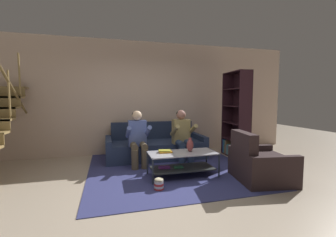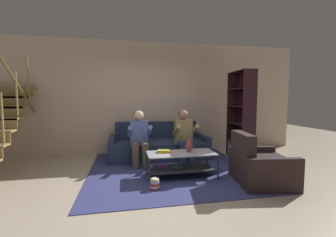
% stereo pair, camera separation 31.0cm
% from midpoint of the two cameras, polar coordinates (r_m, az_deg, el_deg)
% --- Properties ---
extents(ground, '(16.80, 16.80, 0.00)m').
position_cam_midpoint_polar(ground, '(3.85, -2.54, -16.66)').
color(ground, '#C0AE97').
extents(back_partition, '(8.40, 0.12, 2.90)m').
position_cam_midpoint_polar(back_partition, '(6.00, -7.76, 5.22)').
color(back_partition, beige).
rests_on(back_partition, ground).
extents(couch, '(2.34, 0.99, 0.84)m').
position_cam_midpoint_polar(couch, '(5.53, -4.86, -7.04)').
color(couch, navy).
rests_on(couch, ground).
extents(person_seated_left, '(0.50, 0.58, 1.17)m').
position_cam_midpoint_polar(person_seated_left, '(4.83, -9.51, -4.48)').
color(person_seated_left, brown).
rests_on(person_seated_left, ground).
extents(person_seated_right, '(0.50, 0.58, 1.17)m').
position_cam_midpoint_polar(person_seated_right, '(5.03, 1.93, -4.04)').
color(person_seated_right, navy).
rests_on(person_seated_right, ground).
extents(coffee_table, '(1.24, 0.56, 0.45)m').
position_cam_midpoint_polar(coffee_table, '(4.18, 1.37, -10.61)').
color(coffee_table, silver).
rests_on(coffee_table, ground).
extents(area_rug, '(3.19, 3.41, 0.01)m').
position_cam_midpoint_polar(area_rug, '(4.80, -1.77, -12.17)').
color(area_rug, navy).
rests_on(area_rug, ground).
extents(vase, '(0.13, 0.13, 0.25)m').
position_cam_midpoint_polar(vase, '(4.19, 3.50, -6.79)').
color(vase, brown).
rests_on(vase, coffee_table).
extents(book_stack, '(0.26, 0.18, 0.05)m').
position_cam_midpoint_polar(book_stack, '(4.14, -2.90, -8.33)').
color(book_stack, orange).
rests_on(book_stack, coffee_table).
extents(bookshelf, '(0.37, 0.89, 2.07)m').
position_cam_midpoint_polar(bookshelf, '(5.74, 15.48, -1.21)').
color(bookshelf, '#2E1720').
rests_on(bookshelf, ground).
extents(armchair, '(0.97, 1.06, 0.86)m').
position_cam_midpoint_polar(armchair, '(4.22, 20.26, -10.99)').
color(armchair, '#312325').
rests_on(armchair, ground).
extents(popcorn_tub, '(0.15, 0.15, 0.19)m').
position_cam_midpoint_polar(popcorn_tub, '(3.66, -4.85, -16.25)').
color(popcorn_tub, red).
rests_on(popcorn_tub, ground).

